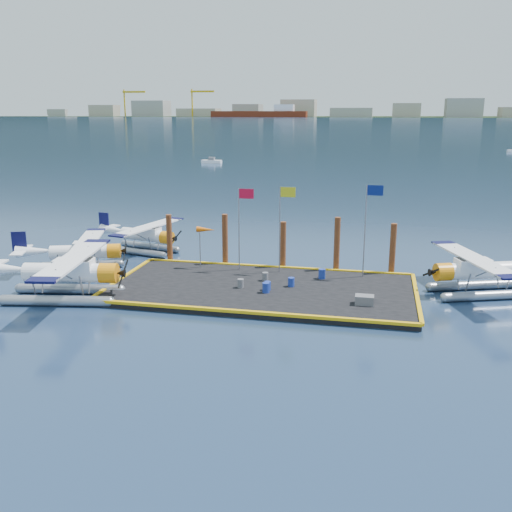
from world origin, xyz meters
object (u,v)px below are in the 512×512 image
Objects in this scene: piling_4 at (393,251)px; flagpole_blue at (368,217)px; seaplane_b at (83,254)px; piling_0 at (169,240)px; drum_3 at (268,286)px; drum_4 at (322,274)px; seaplane_d at (478,273)px; drum_5 at (265,277)px; flagpole_red at (242,216)px; seaplane_a at (68,275)px; windsock at (206,231)px; piling_2 at (283,247)px; piling_1 at (225,241)px; piling_3 at (337,246)px; flagpole_yellow at (283,216)px; drum_1 at (266,288)px; crate at (364,300)px; seaplane_c at (145,237)px; drum_2 at (291,282)px; drum_0 at (241,283)px.

flagpole_blue is at bearing -138.42° from piling_4.
seaplane_b is 2.23× the size of piling_0.
drum_3 is 0.15× the size of piling_4.
seaplane_b is 13.14× the size of drum_4.
drum_5 is at bearing 74.56° from seaplane_d.
flagpole_red is at bearing 169.97° from drum_4.
seaplane_a is 10.51m from windsock.
piling_1 is at bearing 180.00° from piling_2.
piling_3 is (0.79, 2.66, 1.41)m from drum_4.
piling_2 is at bearing 165.52° from flagpole_blue.
drum_3 is 0.14× the size of piling_3.
piling_1 is (-17.93, 2.94, 0.61)m from seaplane_d.
drum_3 is 5.86m from flagpole_yellow.
piling_1 is at bearing 89.46° from seaplane_b.
piling_1 is at bearing 180.00° from piling_4.
seaplane_a is at bearing -154.95° from drum_5.
seaplane_a is at bearing -166.79° from drum_1.
crate is at bearing 103.31° from seaplane_d.
seaplane_d is at bearing -12.34° from piling_2.
flagpole_blue reaches higher than drum_1.
windsock is 5.90m from piling_2.
seaplane_d is at bearing 90.27° from seaplane_c.
drum_1 is 1.07× the size of drum_2.
drum_0 is 9.97m from flagpole_blue.
drum_1 is 1.12× the size of drum_3.
piling_1 is 0.98× the size of piling_3.
flagpole_red is at bearing -14.46° from piling_0.
flagpole_yellow is 1.99× the size of windsock.
piling_1 reaches higher than drum_3.
drum_5 is 0.14× the size of piling_0.
drum_3 is at bearing 89.64° from drum_1.
piling_1 is at bearing 140.01° from drum_2.
seaplane_c is 4.76m from piling_0.
piling_4 is (17.00, 0.00, 0.00)m from piling_0.
flagpole_red reaches higher than drum_3.
piling_4 is (6.61, 4.94, 1.30)m from drum_2.
windsock is 0.78× the size of piling_0.
drum_2 is at bearing -26.15° from drum_5.
windsock is at bearing 130.43° from drum_0.
windsock is (6.79, 7.87, 1.60)m from seaplane_a.
flagpole_yellow is (14.80, 1.71, 3.12)m from seaplane_b.
drum_4 reaches higher than crate.
crate is at bearing -73.25° from piling_3.
piling_2 is (2.79, 1.60, -2.50)m from flagpole_red.
flagpole_red reaches higher than seaplane_c.
seaplane_b is 1.44× the size of flagpole_yellow.
seaplane_b is 16.09m from drum_2.
flagpole_yellow is 0.95× the size of flagpole_blue.
crate is at bearing -102.78° from piling_4.
drum_1 is 6.26m from flagpole_yellow.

